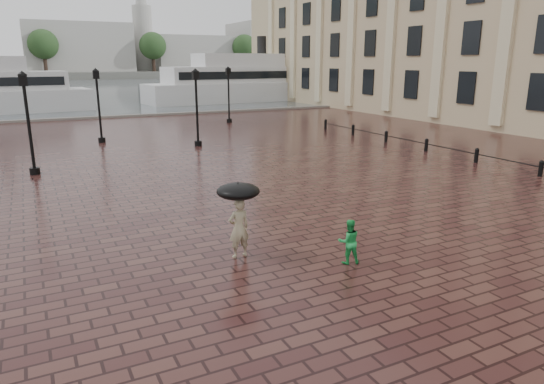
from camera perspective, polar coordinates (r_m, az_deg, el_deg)
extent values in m
plane|color=#351918|center=(15.87, -3.11, -2.98)|extent=(300.00, 300.00, 0.00)
plane|color=#454E54|center=(106.14, -23.84, 11.19)|extent=(240.00, 240.00, 0.00)
cube|color=slate|center=(46.51, -19.28, 8.20)|extent=(80.00, 0.60, 0.30)
cube|color=#4C4C47|center=(174.00, -25.28, 12.42)|extent=(300.00, 60.00, 2.00)
cube|color=#9E9C96|center=(164.68, -21.88, 15.49)|extent=(30.00, 22.00, 14.00)
cube|color=#9E9C96|center=(171.62, -9.71, 15.76)|extent=(25.00, 22.00, 11.00)
cube|color=#9E9C96|center=(185.11, 1.11, 16.67)|extent=(35.00, 22.00, 16.00)
cylinder|color=#9E9C96|center=(167.91, -14.89, 17.04)|extent=(6.00, 6.00, 20.00)
cylinder|color=#2D2119|center=(151.98, -25.09, 13.39)|extent=(1.00, 1.00, 8.00)
sphere|color=#193317|center=(152.04, -25.33, 15.45)|extent=(8.00, 8.00, 8.00)
cylinder|color=#2D2119|center=(156.06, -13.73, 14.35)|extent=(1.00, 1.00, 8.00)
sphere|color=#193317|center=(156.13, -13.86, 16.37)|extent=(8.00, 8.00, 8.00)
cylinder|color=#2D2119|center=(165.57, -3.24, 14.76)|extent=(1.00, 1.00, 8.00)
sphere|color=#193317|center=(165.63, -3.27, 16.66)|extent=(8.00, 8.00, 8.00)
cylinder|color=#2D2119|center=(179.65, 5.87, 14.73)|extent=(1.00, 1.00, 8.00)
sphere|color=#193317|center=(179.70, 5.92, 16.49)|extent=(8.00, 8.00, 8.00)
cylinder|color=black|center=(24.48, 29.06, 2.30)|extent=(0.20, 0.20, 0.60)
sphere|color=black|center=(24.42, 29.16, 3.03)|extent=(0.22, 0.22, 0.22)
cylinder|color=black|center=(26.55, 22.91, 3.88)|extent=(0.20, 0.20, 0.60)
sphere|color=black|center=(26.49, 22.98, 4.56)|extent=(0.22, 0.22, 0.22)
cylinder|color=black|center=(28.90, 17.69, 5.19)|extent=(0.20, 0.20, 0.60)
sphere|color=black|center=(28.85, 17.74, 5.81)|extent=(0.22, 0.22, 0.22)
cylinder|color=black|center=(31.46, 13.26, 6.26)|extent=(0.20, 0.20, 0.60)
sphere|color=black|center=(31.41, 13.30, 6.83)|extent=(0.22, 0.22, 0.22)
cylinder|color=black|center=(34.19, 9.51, 7.13)|extent=(0.20, 0.20, 0.60)
sphere|color=black|center=(34.15, 9.53, 7.66)|extent=(0.22, 0.22, 0.22)
cylinder|color=black|center=(37.05, 6.32, 7.85)|extent=(0.20, 0.20, 0.60)
sphere|color=black|center=(37.01, 6.33, 8.34)|extent=(0.22, 0.22, 0.22)
cylinder|color=black|center=(24.33, -26.13, 2.23)|extent=(0.44, 0.44, 0.30)
cylinder|color=black|center=(24.03, -26.64, 6.53)|extent=(0.14, 0.14, 4.00)
cube|color=black|center=(23.87, -27.25, 11.63)|extent=(0.35, 0.35, 0.50)
sphere|color=beige|center=(23.87, -27.25, 11.63)|extent=(0.28, 0.28, 0.28)
cylinder|color=black|center=(29.65, -8.68, 5.67)|extent=(0.44, 0.44, 0.30)
cylinder|color=black|center=(29.41, -8.82, 9.23)|extent=(0.14, 0.14, 4.00)
cube|color=black|center=(29.28, -8.99, 13.42)|extent=(0.35, 0.35, 0.50)
sphere|color=beige|center=(29.28, -8.99, 13.42)|extent=(0.28, 0.28, 0.28)
cylinder|color=black|center=(40.99, -5.05, 8.36)|extent=(0.44, 0.44, 0.30)
cylinder|color=black|center=(40.82, -5.11, 10.94)|extent=(0.14, 0.14, 4.00)
cube|color=black|center=(40.72, -5.18, 13.96)|extent=(0.35, 0.35, 0.50)
sphere|color=beige|center=(40.72, -5.18, 13.96)|extent=(0.28, 0.28, 0.28)
cylinder|color=black|center=(32.46, -19.38, 5.80)|extent=(0.44, 0.44, 0.30)
cylinder|color=black|center=(32.24, -19.67, 9.04)|extent=(0.14, 0.14, 4.00)
cube|color=black|center=(32.11, -20.01, 12.85)|extent=(0.35, 0.35, 0.50)
sphere|color=beige|center=(32.11, -20.01, 12.85)|extent=(0.28, 0.28, 0.28)
imported|color=tan|center=(12.50, -3.92, -4.28)|extent=(0.59, 0.40, 1.56)
imported|color=green|center=(12.31, 9.03, -5.76)|extent=(0.66, 0.58, 1.15)
cube|color=silver|center=(63.09, -3.56, 11.67)|extent=(24.85, 7.73, 2.35)
cube|color=silver|center=(62.99, -3.59, 13.63)|extent=(19.91, 6.58, 1.96)
cube|color=silver|center=(62.97, -3.62, 15.23)|extent=(12.06, 5.39, 1.57)
cylinder|color=black|center=(64.41, -1.23, 16.82)|extent=(1.17, 1.17, 2.35)
cube|color=black|center=(60.71, -2.43, 13.59)|extent=(18.55, 1.53, 0.88)
cube|color=black|center=(65.30, -4.68, 13.66)|extent=(18.55, 1.53, 0.88)
cylinder|color=black|center=(12.33, -3.97, -1.88)|extent=(0.02, 0.02, 0.95)
ellipsoid|color=black|center=(12.21, -4.00, 0.08)|extent=(1.10, 1.10, 0.39)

